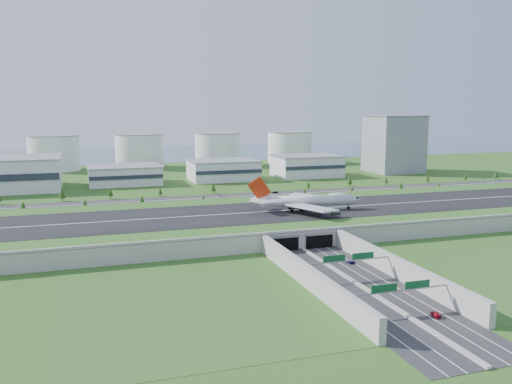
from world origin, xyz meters
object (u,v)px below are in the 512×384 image
object	(u,v)px
car_0	(320,278)
car_6	(409,189)
car_5	(275,192)
car_2	(350,261)
car_4	(85,207)
car_3	(436,314)
fuel_tank_a	(54,153)
boeing_747	(306,201)
car_7	(221,196)
office_tower	(394,144)
car_1	(354,302)

from	to	relation	value
car_0	car_6	bearing A→B (deg)	52.40
car_5	car_2	bearing A→B (deg)	14.71
car_2	car_4	xyz separation A→B (m)	(-103.32, 161.96, 0.05)
car_3	car_6	size ratio (longest dim) A/B	1.05
car_6	fuel_tank_a	bearing A→B (deg)	41.37
car_3	car_6	world-z (taller)	car_3
boeing_747	car_4	distance (m)	145.60
car_6	car_7	size ratio (longest dim) A/B	1.07
office_tower	car_0	size ratio (longest dim) A/B	12.84
car_2	car_6	distance (m)	215.18
car_1	car_6	bearing A→B (deg)	63.00
boeing_747	car_5	size ratio (longest dim) A/B	13.46
car_0	car_7	xyz separation A→B (m)	(11.33, 195.85, -0.07)
car_5	car_6	distance (m)	106.78
boeing_747	car_3	size ratio (longest dim) A/B	12.37
boeing_747	car_2	bearing A→B (deg)	-90.26
car_0	car_4	bearing A→B (deg)	118.36
car_4	car_5	bearing A→B (deg)	-64.36
car_1	car_5	size ratio (longest dim) A/B	0.86
office_tower	car_5	xyz separation A→B (m)	(-157.25, -90.90, -26.60)
office_tower	boeing_747	world-z (taller)	office_tower
car_0	car_1	world-z (taller)	car_0
car_0	boeing_747	bearing A→B (deg)	73.61
car_2	car_6	size ratio (longest dim) A/B	0.98
fuel_tank_a	car_3	world-z (taller)	fuel_tank_a
car_4	fuel_tank_a	bearing A→B (deg)	24.73
fuel_tank_a	car_3	distance (m)	465.02
fuel_tank_a	boeing_747	xyz separation A→B (m)	(141.98, -313.11, -3.87)
boeing_747	car_1	distance (m)	121.22
car_0	car_5	size ratio (longest dim) A/B	0.90
office_tower	car_1	bearing A→B (deg)	-123.82
office_tower	car_2	world-z (taller)	office_tower
car_2	car_5	xyz separation A→B (m)	(32.27, 180.55, 0.12)
car_7	boeing_747	bearing A→B (deg)	32.41
car_0	car_2	size ratio (longest dim) A/B	0.90
office_tower	car_3	world-z (taller)	office_tower
car_5	car_7	bearing A→B (deg)	-63.65
car_1	car_7	distance (m)	222.45
fuel_tank_a	car_4	bearing A→B (deg)	-83.10
car_4	car_5	xyz separation A→B (m)	(135.59, 18.59, 0.07)
fuel_tank_a	car_6	bearing A→B (deg)	-39.50
office_tower	car_3	size ratio (longest dim) A/B	10.67
car_5	car_3	bearing A→B (deg)	16.76
boeing_747	car_2	distance (m)	75.34
office_tower	car_5	bearing A→B (deg)	-149.97
fuel_tank_a	car_0	world-z (taller)	fuel_tank_a
fuel_tank_a	car_7	distance (m)	240.15
car_0	car_6	world-z (taller)	car_0
fuel_tank_a	car_4	size ratio (longest dim) A/B	11.93
car_3	car_6	bearing A→B (deg)	-105.63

